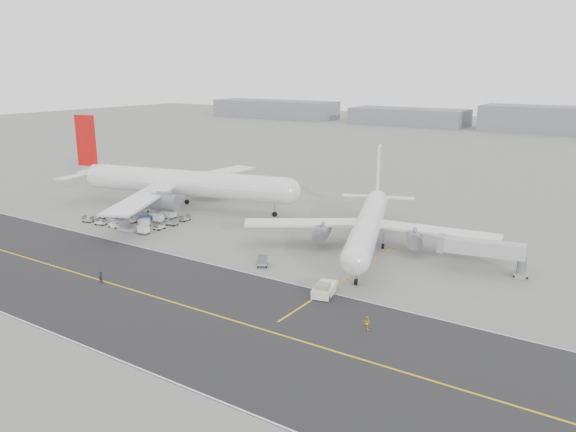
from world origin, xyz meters
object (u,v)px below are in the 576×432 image
Objects in this scene: airliner_a at (179,182)px; ground_crew_a at (101,277)px; pushback_tug at (325,289)px; jet_bridge at (482,250)px; airliner_b at (369,223)px; ground_crew_b at (367,323)px.

ground_crew_a is at bearing -162.64° from airliner_a.
pushback_tug is 35.73m from ground_crew_a.
jet_bridge reaches higher than ground_crew_a.
airliner_b is at bearing 45.77° from ground_crew_a.
pushback_tug is at bearing -136.94° from jet_bridge.
jet_bridge is (74.59, -5.65, -2.40)m from airliner_a.
ground_crew_b is at bearing -112.95° from jet_bridge.
jet_bridge reaches higher than ground_crew_b.
jet_bridge is 8.24× the size of ground_crew_b.
airliner_b is 3.13× the size of jet_bridge.
airliner_b reaches higher than jet_bridge.
airliner_b reaches higher than pushback_tug.
ground_crew_a is at bearing -144.45° from airliner_b.
airliner_a is at bearing 109.96° from ground_crew_a.
airliner_b is 25.77× the size of ground_crew_b.
airliner_a reaches higher than jet_bridge.
ground_crew_a is 1.08× the size of ground_crew_b.
pushback_tug is 29.05m from jet_bridge.
jet_bridge is at bearing 28.50° from ground_crew_a.
jet_bridge is at bearing -80.66° from ground_crew_b.
airliner_b is at bearing 165.57° from jet_bridge.
ground_crew_b is at bearing -130.24° from airliner_a.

